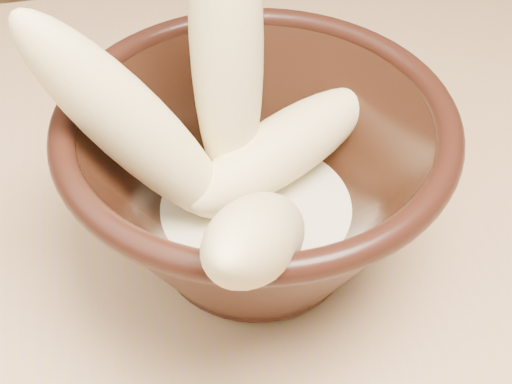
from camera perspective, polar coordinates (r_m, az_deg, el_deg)
table at (r=0.57m, az=10.87°, el=-9.52°), size 1.20×0.80×0.75m
bowl at (r=0.44m, az=0.00°, el=1.01°), size 0.23×0.23×0.13m
milk_puddle at (r=0.46m, az=0.00°, el=-1.81°), size 0.13×0.13×0.02m
banana_upright at (r=0.42m, az=-2.38°, el=12.08°), size 0.06×0.10×0.22m
banana_left at (r=0.41m, az=-9.83°, el=5.21°), size 0.14×0.07×0.17m
banana_across at (r=0.46m, az=2.16°, el=3.53°), size 0.15×0.11×0.06m
banana_front at (r=0.36m, az=0.28°, el=-3.51°), size 0.11×0.17×0.16m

